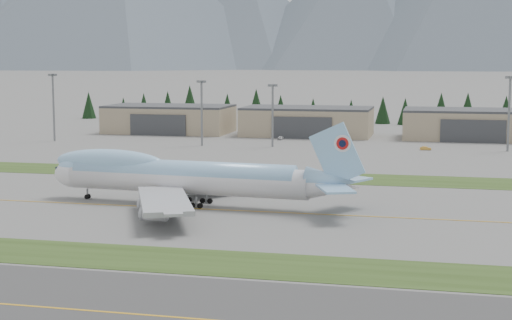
% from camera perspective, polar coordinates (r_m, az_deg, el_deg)
% --- Properties ---
extents(ground, '(7000.00, 7000.00, 0.00)m').
position_cam_1_polar(ground, '(149.01, 0.20, -3.78)').
color(ground, '#60605E').
rests_on(ground, ground).
extents(grass_strip_near, '(400.00, 14.00, 0.08)m').
position_cam_1_polar(grass_strip_near, '(113.17, -4.08, -7.39)').
color(grass_strip_near, '#2D4217').
rests_on(grass_strip_near, ground).
extents(grass_strip_far, '(400.00, 18.00, 0.08)m').
position_cam_1_polar(grass_strip_far, '(192.52, 3.16, -1.25)').
color(grass_strip_far, '#2D4217').
rests_on(grass_strip_far, ground).
extents(asphalt_taxiway, '(400.00, 32.00, 0.04)m').
position_cam_1_polar(asphalt_taxiway, '(91.45, -8.55, -11.07)').
color(asphalt_taxiway, '#3A3A3A').
rests_on(asphalt_taxiway, ground).
extents(taxiway_line_main, '(400.00, 0.40, 0.02)m').
position_cam_1_polar(taxiway_line_main, '(149.01, 0.20, -3.78)').
color(taxiway_line_main, gold).
rests_on(taxiway_line_main, ground).
extents(taxiway_line_near, '(400.00, 0.40, 0.02)m').
position_cam_1_polar(taxiway_line_near, '(91.45, -8.55, -11.07)').
color(taxiway_line_near, gold).
rests_on(taxiway_line_near, ground).
extents(boeing_747_freighter, '(65.86, 56.66, 17.34)m').
position_cam_1_polar(boeing_747_freighter, '(155.76, -5.30, -1.19)').
color(boeing_747_freighter, white).
rests_on(boeing_747_freighter, ground).
extents(hangar_left, '(48.00, 26.60, 10.80)m').
position_cam_1_polar(hangar_left, '(310.73, -6.32, 2.99)').
color(hangar_left, tan).
rests_on(hangar_left, ground).
extents(hangar_center, '(48.00, 26.60, 10.80)m').
position_cam_1_polar(hangar_center, '(297.21, 3.76, 2.83)').
color(hangar_center, tan).
rests_on(hangar_center, ground).
extents(hangar_right, '(48.00, 26.60, 10.80)m').
position_cam_1_polar(hangar_right, '(293.72, 15.40, 2.52)').
color(hangar_right, tan).
rests_on(hangar_right, ground).
extents(floodlight_masts, '(181.77, 10.28, 23.67)m').
position_cam_1_polar(floodlight_masts, '(254.74, 4.51, 4.42)').
color(floodlight_masts, slate).
rests_on(floodlight_masts, ground).
extents(service_vehicle_a, '(1.87, 3.97, 1.31)m').
position_cam_1_polar(service_vehicle_a, '(281.32, 1.79, 1.48)').
color(service_vehicle_a, silver).
rests_on(service_vehicle_a, ground).
extents(service_vehicle_b, '(3.67, 1.35, 1.20)m').
position_cam_1_polar(service_vehicle_b, '(254.96, 12.23, 0.71)').
color(service_vehicle_b, gold).
rests_on(service_vehicle_b, ground).
extents(conifer_belt, '(272.78, 14.73, 16.76)m').
position_cam_1_polar(conifer_belt, '(355.71, 8.89, 3.76)').
color(conifer_belt, black).
rests_on(conifer_belt, ground).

